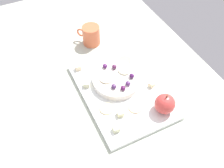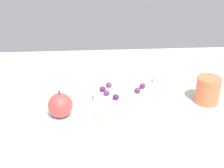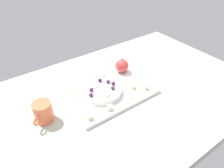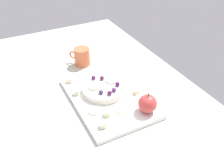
# 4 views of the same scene
# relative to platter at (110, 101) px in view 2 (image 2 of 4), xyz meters

# --- Properties ---
(table) EXTENTS (1.48, 0.84, 0.05)m
(table) POSITION_rel_platter_xyz_m (0.04, 0.04, -0.03)
(table) COLOR #B3BBA8
(table) RESTS_ON ground
(platter) EXTENTS (0.40, 0.28, 0.02)m
(platter) POSITION_rel_platter_xyz_m (0.00, 0.00, 0.00)
(platter) COLOR white
(platter) RESTS_ON table
(serving_dish) EXTENTS (0.18, 0.18, 0.03)m
(serving_dish) POSITION_rel_platter_xyz_m (0.04, 0.00, 0.02)
(serving_dish) COLOR white
(serving_dish) RESTS_ON platter
(apple_whole) EXTENTS (0.07, 0.07, 0.07)m
(apple_whole) POSITION_rel_platter_xyz_m (-0.14, -0.09, 0.04)
(apple_whole) COLOR #D1403C
(apple_whole) RESTS_ON platter
(apple_stem) EXTENTS (0.01, 0.01, 0.01)m
(apple_stem) POSITION_rel_platter_xyz_m (-0.14, -0.09, 0.08)
(apple_stem) COLOR brown
(apple_stem) RESTS_ON apple_whole
(cheese_cube_0) EXTENTS (0.02, 0.02, 0.02)m
(cheese_cube_0) POSITION_rel_platter_xyz_m (-0.10, 0.06, 0.02)
(cheese_cube_0) COLOR beige
(cheese_cube_0) RESTS_ON platter
(cheese_cube_1) EXTENTS (0.03, 0.03, 0.02)m
(cheese_cube_1) POSITION_rel_platter_xyz_m (-0.04, -0.11, 0.02)
(cheese_cube_1) COLOR beige
(cheese_cube_1) RESTS_ON platter
(cheese_cube_2) EXTENTS (0.02, 0.02, 0.02)m
(cheese_cube_2) POSITION_rel_platter_xyz_m (-0.15, 0.09, 0.02)
(cheese_cube_2) COLOR beige
(cheese_cube_2) RESTS_ON platter
(cheese_cube_3) EXTENTS (0.03, 0.03, 0.02)m
(cheese_cube_3) POSITION_rel_platter_xyz_m (0.07, 0.11, 0.02)
(cheese_cube_3) COLOR beige
(cheese_cube_3) RESTS_ON platter
(cheese_cube_4) EXTENTS (0.02, 0.02, 0.02)m
(cheese_cube_4) POSITION_rel_platter_xyz_m (0.16, 0.11, 0.02)
(cheese_cube_4) COLOR beige
(cheese_cube_4) RESTS_ON platter
(cracker_0) EXTENTS (0.05, 0.05, 0.00)m
(cracker_0) POSITION_rel_platter_xyz_m (-0.06, 0.09, 0.01)
(cracker_0) COLOR beige
(cracker_0) RESTS_ON platter
(cracker_1) EXTENTS (0.05, 0.05, 0.00)m
(cracker_1) POSITION_rel_platter_xyz_m (0.13, -0.08, 0.01)
(cracker_1) COLOR #E2B481
(cracker_1) RESTS_ON platter
(cracker_2) EXTENTS (0.05, 0.05, 0.00)m
(cracker_2) POSITION_rel_platter_xyz_m (-0.10, -0.01, 0.01)
(cracker_2) COLOR #DDB88B
(cracker_2) RESTS_ON platter
(grape_0) EXTENTS (0.02, 0.02, 0.02)m
(grape_0) POSITION_rel_platter_xyz_m (0.01, -0.05, 0.04)
(grape_0) COLOR #43174E
(grape_0) RESTS_ON serving_dish
(grape_1) EXTENTS (0.02, 0.02, 0.02)m
(grape_1) POSITION_rel_platter_xyz_m (-0.02, 0.01, 0.04)
(grape_1) COLOR #52184C
(grape_1) RESTS_ON serving_dish
(grape_2) EXTENTS (0.02, 0.02, 0.02)m
(grape_2) POSITION_rel_platter_xyz_m (0.08, -0.01, 0.04)
(grape_2) COLOR #58254C
(grape_2) RESTS_ON serving_dish
(grape_3) EXTENTS (0.02, 0.02, 0.02)m
(grape_3) POSITION_rel_platter_xyz_m (-0.01, -0.02, 0.04)
(grape_3) COLOR #522960
(grape_3) RESTS_ON serving_dish
(grape_4) EXTENTS (0.02, 0.02, 0.02)m
(grape_4) POSITION_rel_platter_xyz_m (0.10, 0.02, 0.04)
(grape_4) COLOR #521E5A
(grape_4) RESTS_ON serving_dish
(grape_5) EXTENTS (0.02, 0.02, 0.02)m
(grape_5) POSITION_rel_platter_xyz_m (-0.00, 0.03, 0.04)
(grape_5) COLOR #4D2C5B
(grape_5) RESTS_ON serving_dish
(apple_slice_0) EXTENTS (0.05, 0.05, 0.01)m
(apple_slice_0) POSITION_rel_platter_xyz_m (0.05, 0.04, 0.04)
(apple_slice_0) COLOR beige
(apple_slice_0) RESTS_ON serving_dish
(apple_slice_1) EXTENTS (0.05, 0.05, 0.01)m
(apple_slice_1) POSITION_rel_platter_xyz_m (0.06, -0.04, 0.04)
(apple_slice_1) COLOR beige
(apple_slice_1) RESTS_ON serving_dish
(cup) EXTENTS (0.09, 0.09, 0.08)m
(cup) POSITION_rel_platter_xyz_m (0.30, -0.01, 0.03)
(cup) COLOR #DF6740
(cup) RESTS_ON table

